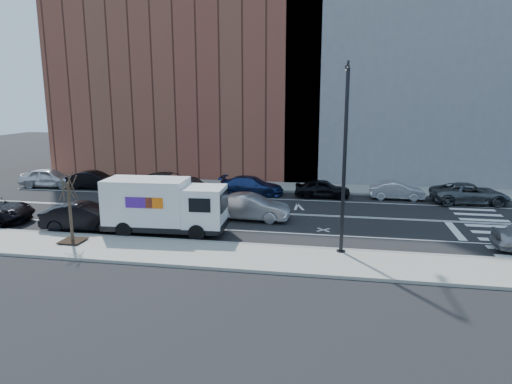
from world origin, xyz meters
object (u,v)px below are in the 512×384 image
(fedex_van, at_px, (164,205))
(driving_sedan, at_px, (250,207))
(far_parked_a, at_px, (49,178))
(far_parked_b, at_px, (94,180))

(fedex_van, relative_size, driving_sedan, 1.42)
(far_parked_a, xyz_separation_m, driving_sedan, (19.09, -7.32, -0.01))
(fedex_van, height_order, far_parked_b, fedex_van)
(fedex_van, xyz_separation_m, driving_sedan, (4.25, 3.77, -0.84))
(fedex_van, distance_m, driving_sedan, 5.75)
(far_parked_a, distance_m, driving_sedan, 20.44)
(far_parked_b, distance_m, driving_sedan, 16.66)
(fedex_van, height_order, driving_sedan, fedex_van)
(fedex_van, distance_m, far_parked_b, 15.49)
(far_parked_b, bearing_deg, driving_sedan, -117.89)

